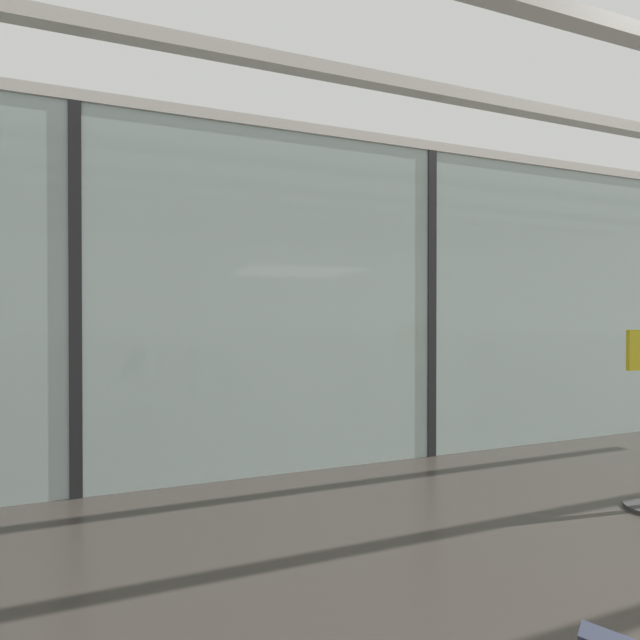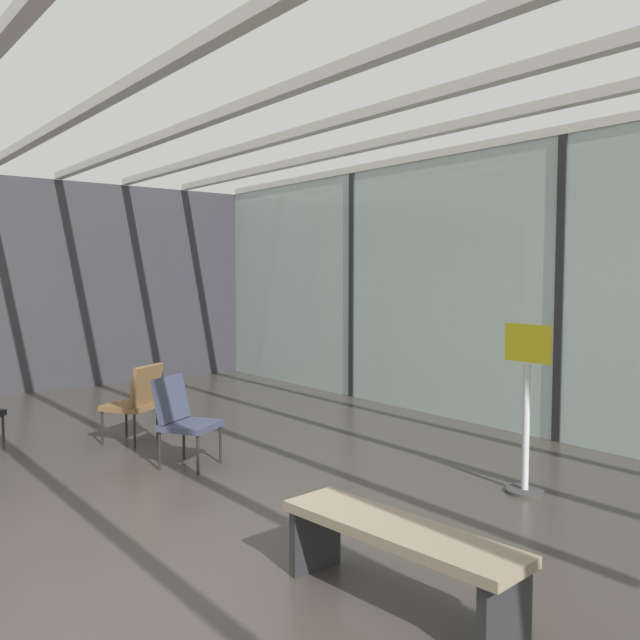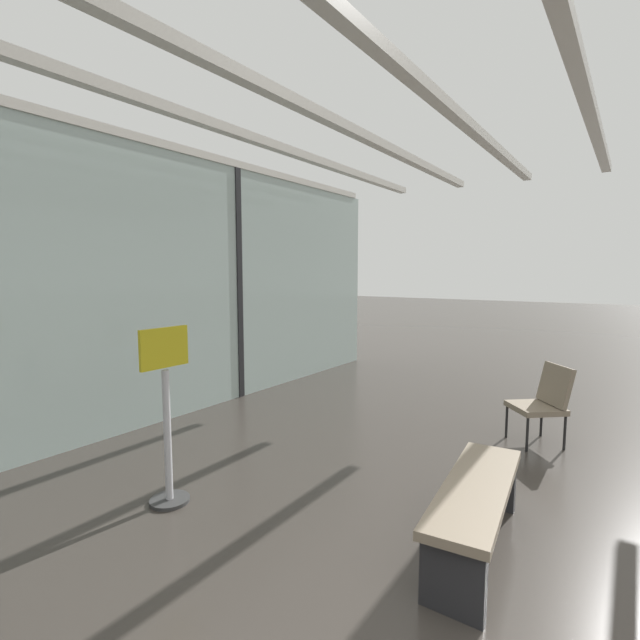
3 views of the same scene
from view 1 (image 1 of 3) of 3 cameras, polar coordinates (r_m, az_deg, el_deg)
The scene contains 4 objects.
glass_curtain_wall at distance 5.22m, azimuth 13.49°, elevation 1.96°, with size 14.00×0.08×3.37m, color #A3B7B2.
window_mullion_0 at distance 4.43m, azimuth -28.08°, elevation 2.18°, with size 0.10×0.12×3.37m, color black.
window_mullion_1 at distance 5.22m, azimuth 13.49°, elevation 1.96°, with size 0.10×0.12×3.37m, color black.
parked_airplane at distance 10.51m, azimuth -3.70°, elevation 2.88°, with size 11.12×3.97×3.97m.
Camera 1 is at (-2.84, 0.82, 1.55)m, focal length 25.68 mm.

